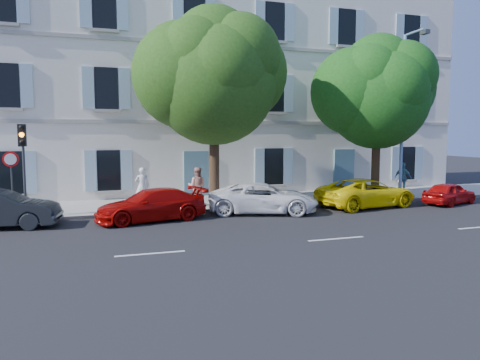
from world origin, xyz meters
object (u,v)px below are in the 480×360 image
object	(u,v)px
tree_left	(214,83)
tree_right	(377,98)
street_lamp	(405,106)
car_white_coupe	(263,198)
pedestrian_b	(197,186)
pedestrian_c	(403,178)
pedestrian_a	(142,186)
car_red_coupe	(151,205)
car_red_hatchback	(449,193)
traffic_light	(23,150)
road_sign	(11,170)
car_yellow_supercar	(366,193)

from	to	relation	value
tree_left	tree_right	xyz separation A→B (m)	(8.36, -0.01, -0.46)
street_lamp	car_white_coupe	bearing A→B (deg)	-172.24
pedestrian_b	pedestrian_c	xyz separation A→B (m)	(11.62, 0.55, -0.03)
street_lamp	pedestrian_c	size ratio (longest dim) A/B	4.82
tree_left	tree_right	world-z (taller)	tree_left
tree_right	pedestrian_a	xyz separation A→B (m)	(-11.39, 1.47, -4.16)
car_red_coupe	street_lamp	bearing A→B (deg)	84.83
tree_right	pedestrian_c	size ratio (longest dim) A/B	4.64
car_red_hatchback	street_lamp	bearing A→B (deg)	26.18
pedestrian_a	pedestrian_c	size ratio (longest dim) A/B	1.03
traffic_light	pedestrian_c	distance (m)	18.85
car_red_hatchback	pedestrian_b	bearing A→B (deg)	58.53
car_white_coupe	pedestrian_c	world-z (taller)	pedestrian_c
car_red_coupe	traffic_light	distance (m)	5.32
car_red_hatchback	tree_right	bearing A→B (deg)	36.25
tree_right	traffic_light	xyz separation A→B (m)	(-16.08, -0.36, -2.40)
street_lamp	traffic_light	bearing A→B (deg)	179.76
pedestrian_a	traffic_light	bearing A→B (deg)	22.07
car_red_hatchback	pedestrian_a	bearing A→B (deg)	57.48
tree_right	pedestrian_a	bearing A→B (deg)	172.64
road_sign	pedestrian_c	distance (m)	19.24
pedestrian_c	car_white_coupe	bearing A→B (deg)	82.83
car_white_coupe	pedestrian_c	distance (m)	9.62
road_sign	pedestrian_a	world-z (taller)	road_sign
car_white_coupe	road_sign	world-z (taller)	road_sign
tree_left	pedestrian_b	world-z (taller)	tree_left
car_red_coupe	road_sign	bearing A→B (deg)	-118.10
pedestrian_b	pedestrian_c	size ratio (longest dim) A/B	1.04
car_red_coupe	pedestrian_b	distance (m)	3.44
car_yellow_supercar	pedestrian_a	distance (m)	10.36
car_red_coupe	pedestrian_a	size ratio (longest dim) A/B	2.51
car_red_hatchback	car_white_coupe	bearing A→B (deg)	68.28
pedestrian_a	tree_left	bearing A→B (deg)	154.90
car_yellow_supercar	tree_left	distance (m)	8.63
car_white_coupe	road_sign	size ratio (longest dim) A/B	1.82
car_red_hatchback	pedestrian_b	size ratio (longest dim) A/B	1.82
traffic_light	pedestrian_a	world-z (taller)	traffic_light
car_red_hatchback	pedestrian_c	bearing A→B (deg)	-14.72
tree_left	traffic_light	world-z (taller)	tree_left
tree_right	pedestrian_a	distance (m)	12.21
car_yellow_supercar	pedestrian_a	size ratio (longest dim) A/B	2.78
traffic_light	road_sign	world-z (taller)	traffic_light
tree_right	pedestrian_b	bearing A→B (deg)	175.77
car_red_coupe	pedestrian_c	bearing A→B (deg)	90.85
road_sign	pedestrian_b	xyz separation A→B (m)	(7.54, 0.86, -0.99)
road_sign	pedestrian_a	size ratio (longest dim) A/B	1.49
pedestrian_b	pedestrian_c	distance (m)	11.63
tree_right	traffic_light	size ratio (longest dim) A/B	2.16
tree_right	road_sign	size ratio (longest dim) A/B	3.03
pedestrian_c	tree_left	bearing A→B (deg)	72.63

